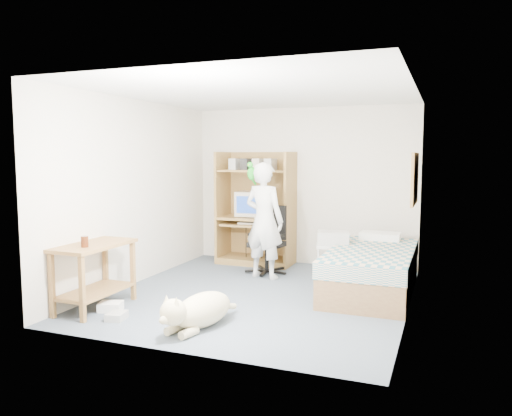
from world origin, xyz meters
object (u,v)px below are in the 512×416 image
at_px(computer_hutch, 257,213).
at_px(dog, 199,310).
at_px(bed, 372,270).
at_px(side_desk, 94,266).
at_px(person, 264,221).
at_px(office_chair, 269,249).
at_px(printer_cart, 333,258).

bearing_deg(computer_hutch, dog, -79.80).
relative_size(bed, side_desk, 2.02).
bearing_deg(person, side_desk, 70.57).
relative_size(side_desk, person, 0.61).
xyz_separation_m(office_chair, dog, (0.14, -2.52, -0.17)).
relative_size(computer_hutch, office_chair, 1.81).
height_order(office_chair, person, person).
height_order(office_chair, printer_cart, office_chair).
bearing_deg(side_desk, office_chair, 61.86).
bearing_deg(dog, computer_hutch, 114.31).
distance_m(office_chair, printer_cart, 1.05).
distance_m(office_chair, dog, 2.53).
xyz_separation_m(computer_hutch, printer_cart, (1.43, -0.83, -0.47)).
distance_m(side_desk, office_chair, 2.68).
relative_size(bed, person, 1.23).
relative_size(office_chair, dog, 0.89).
distance_m(person, printer_cart, 1.09).
bearing_deg(side_desk, dog, -6.46).
bearing_deg(dog, printer_cart, 82.99).
distance_m(person, dog, 2.31).
height_order(computer_hutch, dog, computer_hutch).
bearing_deg(side_desk, printer_cart, 42.75).
xyz_separation_m(side_desk, printer_cart, (2.28, 2.11, -0.14)).
xyz_separation_m(computer_hutch, side_desk, (-0.85, -2.94, -0.33)).
bearing_deg(printer_cart, office_chair, 153.33).
height_order(side_desk, office_chair, office_chair).
height_order(computer_hutch, office_chair, computer_hutch).
xyz_separation_m(computer_hutch, office_chair, (0.41, -0.58, -0.47)).
height_order(person, dog, person).
bearing_deg(computer_hutch, printer_cart, -29.95).
bearing_deg(person, office_chair, -70.00).
distance_m(computer_hutch, person, 0.99).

